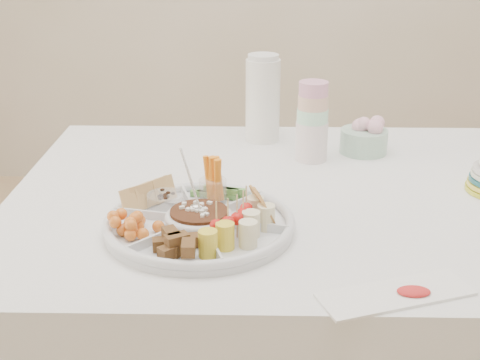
{
  "coord_description": "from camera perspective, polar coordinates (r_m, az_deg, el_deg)",
  "views": [
    {
      "loc": [
        -0.2,
        -1.42,
        1.36
      ],
      "look_at": [
        -0.23,
        -0.11,
        0.83
      ],
      "focal_mm": 50.0,
      "sensor_mm": 36.0,
      "label": 1
    }
  ],
  "objects": [
    {
      "name": "party_tray",
      "position": [
        1.35,
        -3.49,
        -3.51
      ],
      "size": [
        0.45,
        0.45,
        0.04
      ],
      "primitive_type": "cylinder",
      "rotation": [
        0.0,
        0.0,
        -0.22
      ],
      "color": "silver",
      "rests_on": "dining_table"
    },
    {
      "name": "cherries",
      "position": [
        1.33,
        -9.0,
        -3.61
      ],
      "size": [
        0.13,
        0.13,
        0.04
      ],
      "primitive_type": null,
      "rotation": [
        0.0,
        0.0,
        -0.22
      ],
      "color": "#FF8041",
      "rests_on": "party_tray"
    },
    {
      "name": "dining_table",
      "position": [
        1.74,
        7.83,
        -12.68
      ],
      "size": [
        1.52,
        1.02,
        0.76
      ],
      "primitive_type": "cube",
      "color": "white",
      "rests_on": "floor"
    },
    {
      "name": "banana_tomato",
      "position": [
        1.25,
        0.53,
        -3.77
      ],
      "size": [
        0.14,
        0.14,
        0.09
      ],
      "primitive_type": null,
      "rotation": [
        0.0,
        0.0,
        -0.22
      ],
      "color": "#E6D972",
      "rests_on": "party_tray"
    },
    {
      "name": "bean_dip",
      "position": [
        1.35,
        -3.5,
        -3.22
      ],
      "size": [
        0.14,
        0.14,
        0.04
      ],
      "primitive_type": "cylinder",
      "rotation": [
        0.0,
        0.0,
        -0.22
      ],
      "color": "black",
      "rests_on": "party_tray"
    },
    {
      "name": "pita_raisins",
      "position": [
        1.43,
        -7.05,
        -1.17
      ],
      "size": [
        0.13,
        0.13,
        0.06
      ],
      "primitive_type": null,
      "rotation": [
        0.0,
        0.0,
        -0.22
      ],
      "color": "tan",
      "rests_on": "party_tray"
    },
    {
      "name": "thermos",
      "position": [
        1.87,
        1.96,
        7.06
      ],
      "size": [
        0.1,
        0.1,
        0.25
      ],
      "primitive_type": "cylinder",
      "rotation": [
        0.0,
        0.0,
        0.02
      ],
      "color": "white",
      "rests_on": "dining_table"
    },
    {
      "name": "granola_chunks",
      "position": [
        1.23,
        -5.29,
        -5.44
      ],
      "size": [
        0.13,
        0.13,
        0.05
      ],
      "primitive_type": null,
      "rotation": [
        0.0,
        0.0,
        -0.22
      ],
      "color": "#3C2810",
      "rests_on": "party_tray"
    },
    {
      "name": "placemat",
      "position": [
        1.17,
        13.13,
        -9.48
      ],
      "size": [
        0.28,
        0.17,
        0.01
      ],
      "primitive_type": "cube",
      "rotation": [
        0.0,
        0.0,
        0.35
      ],
      "color": "silver",
      "rests_on": "dining_table"
    },
    {
      "name": "carrot_cucumber",
      "position": [
        1.45,
        -2.01,
        0.11
      ],
      "size": [
        0.14,
        0.14,
        0.11
      ],
      "primitive_type": null,
      "rotation": [
        0.0,
        0.0,
        -0.22
      ],
      "color": "orange",
      "rests_on": "party_tray"
    },
    {
      "name": "flower_bowl",
      "position": [
        1.82,
        10.54,
        3.75
      ],
      "size": [
        0.14,
        0.14,
        0.09
      ],
      "primitive_type": "cylinder",
      "rotation": [
        0.0,
        0.0,
        -0.12
      ],
      "color": "#94B8A3",
      "rests_on": "dining_table"
    },
    {
      "name": "cup_stack",
      "position": [
        1.72,
        6.2,
        5.34
      ],
      "size": [
        0.1,
        0.1,
        0.23
      ],
      "primitive_type": "cylinder",
      "rotation": [
        0.0,
        0.0,
        -0.24
      ],
      "color": "white",
      "rests_on": "dining_table"
    },
    {
      "name": "tortillas",
      "position": [
        1.37,
        1.79,
        -2.06
      ],
      "size": [
        0.13,
        0.13,
        0.06
      ],
      "primitive_type": null,
      "rotation": [
        0.0,
        0.0,
        -0.22
      ],
      "color": "olive",
      "rests_on": "party_tray"
    }
  ]
}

